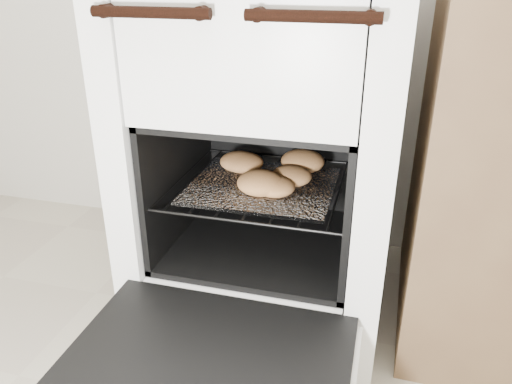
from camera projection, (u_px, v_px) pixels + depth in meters
stove at (271, 151)px, 1.30m from camera, size 0.62×0.69×0.95m
oven_door at (204, 370)px, 0.94m from camera, size 0.56×0.44×0.04m
oven_rack at (265, 185)px, 1.26m from camera, size 0.45×0.44×0.01m
foil_sheet at (263, 186)px, 1.24m from camera, size 0.35×0.31×0.01m
baked_rolls at (270, 170)px, 1.26m from camera, size 0.30×0.33×0.06m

